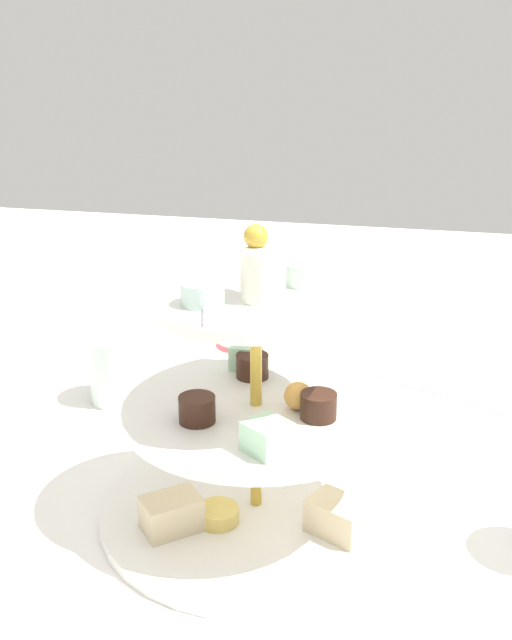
{
  "coord_description": "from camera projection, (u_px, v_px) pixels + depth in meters",
  "views": [
    {
      "loc": [
        0.56,
        0.14,
        0.39
      ],
      "look_at": [
        0.0,
        0.0,
        0.18
      ],
      "focal_mm": 42.12,
      "sensor_mm": 36.0,
      "label": 1
    }
  ],
  "objects": [
    {
      "name": "ground_plane",
      "position": [
        256.0,
        513.0,
        0.68
      ],
      "size": [
        2.4,
        2.4,
        0.0
      ],
      "primitive_type": "plane",
      "color": "white"
    },
    {
      "name": "tiered_serving_stand",
      "position": [
        256.0,
        432.0,
        0.65
      ],
      "size": [
        0.28,
        0.28,
        0.26
      ],
      "color": "white",
      "rests_on": "ground_plane"
    },
    {
      "name": "water_glass_short_left",
      "position": [
        116.0,
        369.0,
        0.88
      ],
      "size": [
        0.06,
        0.06,
        0.08
      ],
      "primitive_type": "cylinder",
      "color": "silver",
      "rests_on": "ground_plane"
    },
    {
      "name": "teacup_with_saucer",
      "position": [
        239.0,
        359.0,
        0.95
      ],
      "size": [
        0.09,
        0.09,
        0.05
      ],
      "color": "white",
      "rests_on": "ground_plane"
    },
    {
      "name": "butter_knife_right",
      "position": [
        440.0,
        392.0,
        0.91
      ],
      "size": [
        0.08,
        0.16,
        0.0
      ],
      "primitive_type": "cube",
      "rotation": [
        0.0,
        0.0,
        4.29
      ],
      "color": "silver",
      "rests_on": "ground_plane"
    }
  ]
}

